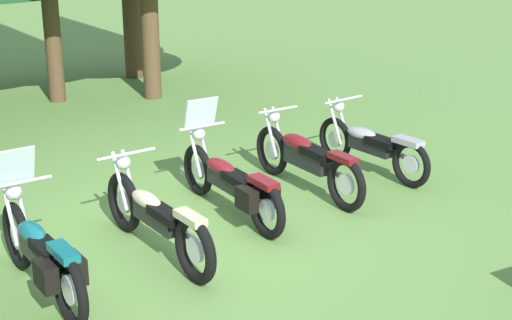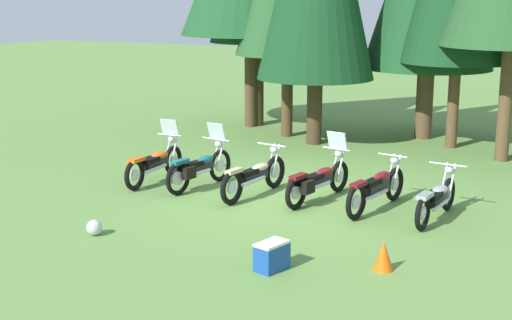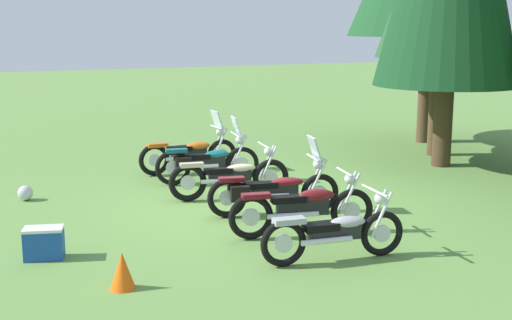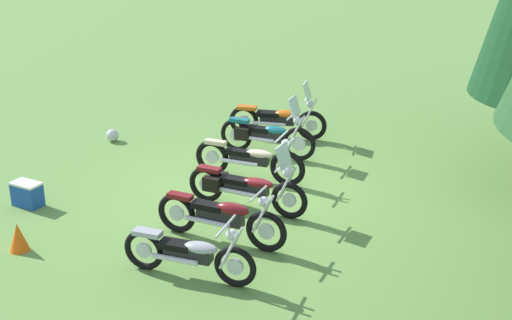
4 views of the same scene
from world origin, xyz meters
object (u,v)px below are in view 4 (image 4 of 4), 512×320
Objects in this scene: motorcycle_0 at (279,119)px; motorcycle_2 at (250,160)px; motorcycle_4 at (221,217)px; picnic_cooler at (27,194)px; dropped_helmet at (112,135)px; motorcycle_3 at (245,187)px; motorcycle_5 at (189,253)px; traffic_cone at (18,237)px; motorcycle_1 at (266,135)px.

motorcycle_0 is 0.99× the size of motorcycle_2.
motorcycle_0 is at bearing 101.84° from motorcycle_4.
picnic_cooler is 3.54m from dropped_helmet.
motorcycle_3 is 4.73m from dropped_helmet.
motorcycle_2 is 1.08× the size of motorcycle_5.
traffic_cone is at bearing -177.25° from motorcycle_5.
motorcycle_4 is 5.54m from dropped_helmet.
traffic_cone reaches higher than dropped_helmet.
motorcycle_4 is at bearing -89.39° from motorcycle_0.
traffic_cone is (1.59, 0.71, 0.01)m from picnic_cooler.
motorcycle_3 is 4.82× the size of traffic_cone.
motorcycle_0 is at bearing 97.30° from motorcycle_2.
dropped_helmet is (-1.52, -3.55, -0.29)m from motorcycle_2.
motorcycle_3 reaches higher than traffic_cone.
motorcycle_2 is 2.63m from motorcycle_4.
motorcycle_2 reaches higher than traffic_cone.
picnic_cooler is at bearing -2.99° from dropped_helmet.
traffic_cone is (0.97, -3.12, -0.21)m from motorcycle_4.
motorcycle_1 is at bearing 131.92° from picnic_cooler.
motorcycle_0 is at bearing 153.02° from traffic_cone.
motorcycle_2 is at bearing 104.18° from motorcycle_4.
picnic_cooler is at bearing -155.90° from traffic_cone.
motorcycle_1 is 4.52× the size of traffic_cone.
traffic_cone is at bearing -111.03° from motorcycle_1.
motorcycle_3 is at bearing 91.10° from motorcycle_5.
dropped_helmet is (-3.53, 0.18, -0.08)m from picnic_cooler.
motorcycle_5 is 6.39m from dropped_helmet.
motorcycle_1 is 3.52× the size of picnic_cooler.
picnic_cooler is at bearing -157.67° from motorcycle_3.
traffic_cone is (2.25, -3.22, -0.21)m from motorcycle_3.
picnic_cooler is (3.39, -3.78, -0.24)m from motorcycle_1.
motorcycle_4 reaches higher than traffic_cone.
motorcycle_5 is (1.21, -0.18, -0.03)m from motorcycle_4.
motorcycle_0 reaches higher than motorcycle_2.
motorcycle_1 is 5.23m from motorcycle_5.
motorcycle_4 is (4.01, 0.05, -0.02)m from motorcycle_1.
motorcycle_2 is at bearing 96.34° from motorcycle_5.
motorcycle_4 is at bearing -81.75° from motorcycle_3.
motorcycle_0 is 0.99× the size of motorcycle_4.
motorcycle_3 is (1.35, 0.20, 0.02)m from motorcycle_2.
dropped_helmet is at bearing 166.62° from motorcycle_2.
picnic_cooler is (-1.83, -3.65, -0.19)m from motorcycle_5.
motorcycle_2 is at bearing 140.00° from traffic_cone.
motorcycle_5 is at bearing -83.71° from motorcycle_3.
motorcycle_3 is at bearing 99.61° from picnic_cooler.
motorcycle_2 is 1.00× the size of motorcycle_4.
motorcycle_1 reaches higher than motorcycle_2.
motorcycle_1 is at bearing 87.75° from dropped_helmet.
dropped_helmet is at bearing 143.26° from motorcycle_4.
motorcycle_1 is 1.01× the size of motorcycle_5.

